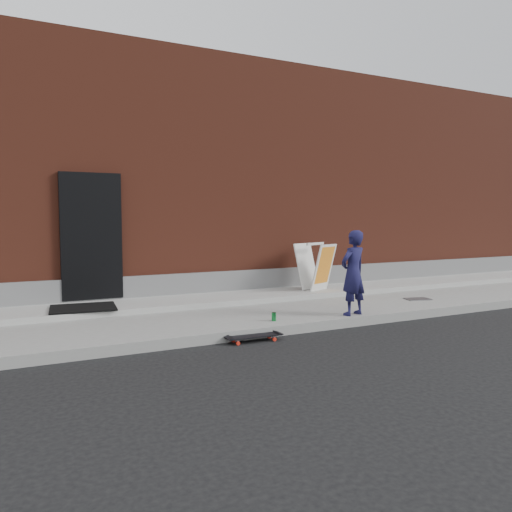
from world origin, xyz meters
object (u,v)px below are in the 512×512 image
skateboard (254,337)px  pizza_sign (316,266)px  child (353,273)px  soda_can (274,317)px

skateboard → pizza_sign: (2.62, 2.41, 0.66)m
child → pizza_sign: size_ratio=1.43×
skateboard → pizza_sign: pizza_sign is taller
pizza_sign → child: bearing=-107.6°
pizza_sign → soda_can: 2.85m
skateboard → soda_can: 0.77m
child → pizza_sign: (0.66, 2.09, -0.11)m
skateboard → child: bearing=9.3°
child → pizza_sign: child is taller
child → pizza_sign: bearing=-120.3°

